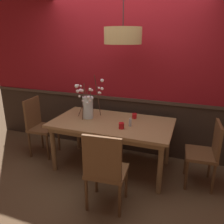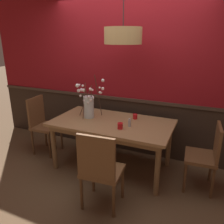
{
  "view_description": "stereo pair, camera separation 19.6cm",
  "coord_description": "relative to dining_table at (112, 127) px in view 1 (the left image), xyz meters",
  "views": [
    {
      "loc": [
        1.07,
        -2.92,
        1.93
      ],
      "look_at": [
        0.0,
        0.0,
        0.9
      ],
      "focal_mm": 36.36,
      "sensor_mm": 36.0,
      "label": 1
    },
    {
      "loc": [
        1.25,
        -2.85,
        1.93
      ],
      "look_at": [
        0.0,
        0.0,
        0.9
      ],
      "focal_mm": 36.36,
      "sensor_mm": 36.0,
      "label": 2
    }
  ],
  "objects": [
    {
      "name": "pendant_lamp",
      "position": [
        0.12,
        0.08,
        1.28
      ],
      "size": [
        0.5,
        0.5,
        1.1
      ],
      "color": "tan"
    },
    {
      "name": "candle_holder_nearer_center",
      "position": [
        0.21,
        -0.21,
        0.13
      ],
      "size": [
        0.08,
        0.08,
        0.08
      ],
      "color": "red",
      "rests_on": "dining_table"
    },
    {
      "name": "chair_head_east_end",
      "position": [
        1.32,
        0.01,
        -0.16
      ],
      "size": [
        0.42,
        0.46,
        0.91
      ],
      "color": "brown",
      "rests_on": "ground"
    },
    {
      "name": "vase_with_blossoms",
      "position": [
        -0.4,
        0.03,
        0.27
      ],
      "size": [
        0.45,
        0.33,
        0.68
      ],
      "color": "silver",
      "rests_on": "dining_table"
    },
    {
      "name": "ground_plane",
      "position": [
        0.0,
        0.0,
        -0.67
      ],
      "size": [
        24.0,
        24.0,
        0.0
      ],
      "primitive_type": "plane",
      "color": "brown"
    },
    {
      "name": "chair_near_side_right",
      "position": [
        0.24,
        -0.88,
        -0.13
      ],
      "size": [
        0.48,
        0.44,
        0.97
      ],
      "color": "brown",
      "rests_on": "ground"
    },
    {
      "name": "candle_holder_nearer_edge",
      "position": [
        0.27,
        0.25,
        0.12
      ],
      "size": [
        0.07,
        0.07,
        0.08
      ],
      "color": "red",
      "rests_on": "dining_table"
    },
    {
      "name": "chair_far_side_left",
      "position": [
        -0.24,
        0.87,
        -0.14
      ],
      "size": [
        0.42,
        0.4,
        0.96
      ],
      "color": "brown",
      "rests_on": "ground"
    },
    {
      "name": "dining_table",
      "position": [
        0.0,
        0.0,
        0.0
      ],
      "size": [
        1.75,
        0.95,
        0.75
      ],
      "color": "#997047",
      "rests_on": "ground"
    },
    {
      "name": "chair_far_side_right",
      "position": [
        0.23,
        0.91,
        -0.15
      ],
      "size": [
        0.47,
        0.46,
        0.93
      ],
      "color": "brown",
      "rests_on": "ground"
    },
    {
      "name": "condiment_bottle",
      "position": [
        0.3,
        -0.08,
        0.14
      ],
      "size": [
        0.04,
        0.04,
        0.12
      ],
      "color": "#ADADB2",
      "rests_on": "dining_table"
    },
    {
      "name": "chair_head_west_end",
      "position": [
        -1.3,
        -0.01,
        -0.12
      ],
      "size": [
        0.42,
        0.44,
        0.98
      ],
      "color": "brown",
      "rests_on": "ground"
    },
    {
      "name": "back_wall",
      "position": [
        0.0,
        0.66,
        0.79
      ],
      "size": [
        5.37,
        0.14,
        2.94
      ],
      "color": "#2D2119",
      "rests_on": "ground"
    }
  ]
}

